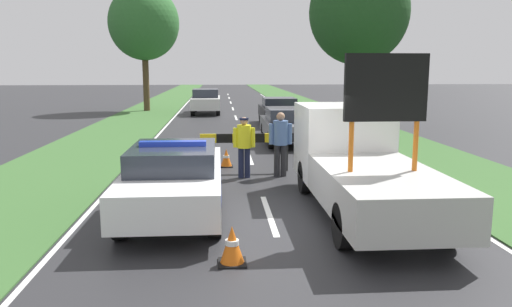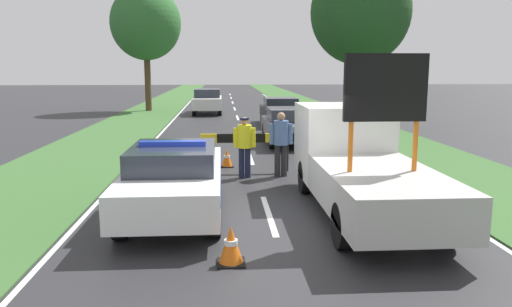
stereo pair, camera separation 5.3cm
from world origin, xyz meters
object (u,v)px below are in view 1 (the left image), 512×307
road_barrier (249,140)px  roadside_tree_near_right (144,23)px  traffic_cone_centre_front (352,167)px  utility_pole (358,63)px  police_car (175,178)px  queued_car_van_white (206,101)px  police_officer (244,142)px  queued_car_suv_grey (288,125)px  traffic_cone_near_truck (232,245)px  traffic_cone_near_police (226,158)px  work_truck (358,160)px  queued_car_sedan_black (279,110)px  roadside_tree_near_left (359,12)px  pedestrian_civilian (280,139)px

road_barrier → roadside_tree_near_right: 22.39m
traffic_cone_centre_front → utility_pole: size_ratio=0.09×
utility_pole → police_car: bearing=-120.1°
queued_car_van_white → road_barrier: bearing=95.2°
roadside_tree_near_right → utility_pole: 17.25m
police_officer → traffic_cone_centre_front: size_ratio=3.14×
queued_car_suv_grey → roadside_tree_near_right: bearing=-63.4°
police_officer → traffic_cone_near_truck: bearing=114.9°
traffic_cone_near_police → work_truck: bearing=-59.9°
traffic_cone_near_truck → queued_car_suv_grey: size_ratio=0.13×
queued_car_suv_grey → queued_car_sedan_black: size_ratio=1.12×
traffic_cone_centre_front → queued_car_suv_grey: (-0.92, 6.33, 0.47)m
traffic_cone_near_police → roadside_tree_near_left: (6.33, 8.57, 5.23)m
work_truck → police_officer: size_ratio=3.59×
work_truck → traffic_cone_centre_front: size_ratio=11.26×
queued_car_suv_grey → roadside_tree_near_left: 7.17m
traffic_cone_centre_front → utility_pole: utility_pole is taller
road_barrier → utility_pole: (5.43, 8.27, 2.27)m
police_car → roadside_tree_near_right: bearing=105.2°
traffic_cone_near_police → traffic_cone_near_truck: (-0.02, -7.63, 0.03)m
police_car → queued_car_van_white: (0.05, 22.79, 0.07)m
work_truck → traffic_cone_centre_front: 3.33m
queued_car_sedan_black → traffic_cone_centre_front: bearing=92.4°
police_officer → queued_car_sedan_black: 12.95m
traffic_cone_centre_front → queued_car_van_white: 19.99m
pedestrian_civilian → roadside_tree_near_right: bearing=104.3°
traffic_cone_centre_front → police_officer: bearing=179.9°
police_car → work_truck: (3.84, 0.18, 0.27)m
road_barrier → utility_pole: bearing=61.6°
traffic_cone_near_truck → roadside_tree_near_left: bearing=68.6°
traffic_cone_near_truck → work_truck: bearing=46.9°
traffic_cone_near_truck → utility_pole: (6.09, 15.16, 2.88)m
police_car → road_barrier: bearing=72.9°
traffic_cone_near_police → roadside_tree_near_right: (-5.22, 20.28, 5.67)m
roadside_tree_near_left → roadside_tree_near_right: 16.45m
police_car → queued_car_suv_grey: size_ratio=1.08×
traffic_cone_centre_front → queued_car_suv_grey: queued_car_suv_grey is taller
traffic_cone_near_police → police_officer: bearing=-73.1°
police_officer → traffic_cone_near_police: police_officer is taller
traffic_cone_near_police → queued_car_sedan_black: 11.56m
pedestrian_civilian → queued_car_van_white: size_ratio=0.40×
work_truck → roadside_tree_near_right: 26.66m
pedestrian_civilian → work_truck: bearing=-71.9°
road_barrier → traffic_cone_centre_front: size_ratio=5.24×
work_truck → queued_car_sedan_black: 15.87m
traffic_cone_near_police → queued_car_van_white: bearing=93.4°
traffic_cone_centre_front → traffic_cone_near_truck: bearing=-119.9°
queued_car_sedan_black → queued_car_suv_grey: bearing=86.6°
queued_car_sedan_black → police_car: bearing=75.8°
work_truck → queued_car_suv_grey: work_truck is taller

